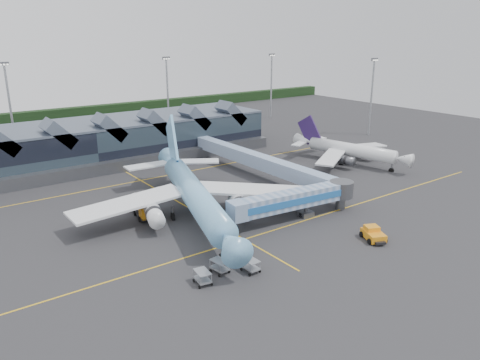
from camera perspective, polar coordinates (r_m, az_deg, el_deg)
ground at (r=76.04m, az=-3.13°, el=-5.21°), size 260.00×260.00×0.00m
taxi_stripes at (r=84.04m, az=-6.87°, el=-3.05°), size 120.00×60.00×0.01m
tree_line_far at (r=175.34m, az=-23.38°, el=7.12°), size 260.00×4.00×4.00m
terminal at (r=113.97m, az=-18.55°, el=4.21°), size 90.00×22.25×12.52m
light_masts at (r=136.36m, az=-10.40°, el=10.14°), size 132.40×42.56×22.45m
main_airliner at (r=77.16m, az=-5.80°, el=-1.46°), size 38.40×45.22×14.88m
regional_jet at (r=112.52m, az=12.96°, el=3.68°), size 27.13×30.03×10.35m
jet_bridge at (r=77.48m, az=7.49°, el=-2.22°), size 24.03×5.95×5.02m
fuel_truck at (r=80.27m, az=-11.97°, el=-3.08°), size 3.49×8.72×2.90m
pushback_tug at (r=72.34m, az=15.94°, el=-6.37°), size 4.00×4.86×1.95m
baggage_carts at (r=59.91m, az=-1.88°, el=-10.79°), size 8.40×4.66×1.69m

